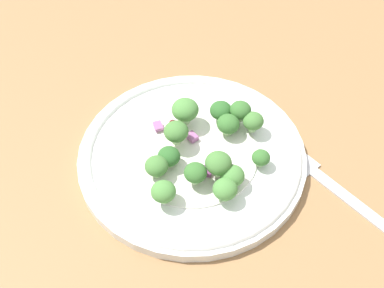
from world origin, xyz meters
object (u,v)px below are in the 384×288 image
plate (192,155)px  broccoli_floret_1 (195,173)px  broccoli_floret_0 (232,176)px  broccoli_floret_2 (185,110)px  fork (348,197)px

plate → broccoli_floret_1: size_ratio=10.34×
broccoli_floret_0 → broccoli_floret_2: (-1.98, 9.25, 0.93)cm
plate → fork: 16.72cm
broccoli_floret_0 → fork: 12.20cm
broccoli_floret_1 → broccoli_floret_2: 8.13cm
broccoli_floret_1 → broccoli_floret_0: bearing=-20.5°
broccoli_floret_0 → broccoli_floret_2: size_ratio=0.83×
plate → broccoli_floret_1: broccoli_floret_1 is taller
fork → broccoli_floret_2: bearing=133.3°
plate → broccoli_floret_0: (2.50, -5.22, 1.86)cm
broccoli_floret_0 → broccoli_floret_1: size_ratio=1.06×
broccoli_floret_1 → fork: size_ratio=0.13×
broccoli_floret_1 → broccoli_floret_2: size_ratio=0.79×
broccoli_floret_1 → fork: broccoli_floret_1 is taller
broccoli_floret_1 → broccoli_floret_2: broccoli_floret_2 is taller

